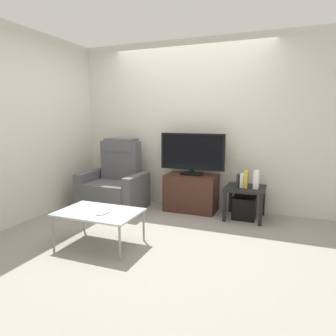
{
  "coord_description": "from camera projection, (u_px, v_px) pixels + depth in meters",
  "views": [
    {
      "loc": [
        1.44,
        -3.48,
        1.41
      ],
      "look_at": [
        -0.13,
        0.5,
        0.7
      ],
      "focal_mm": 32.27,
      "sensor_mm": 36.0,
      "label": 1
    }
  ],
  "objects": [
    {
      "name": "ground_plane",
      "position": [
        163.0,
        227.0,
        3.95
      ],
      "size": [
        6.4,
        6.4,
        0.0
      ],
      "primitive_type": "plane",
      "color": "gray"
    },
    {
      "name": "wall_back",
      "position": [
        190.0,
        125.0,
        4.77
      ],
      "size": [
        6.4,
        0.06,
        2.6
      ],
      "primitive_type": "cube",
      "color": "beige",
      "rests_on": "ground"
    },
    {
      "name": "wall_side",
      "position": [
        44.0,
        126.0,
        4.41
      ],
      "size": [
        0.06,
        4.48,
        2.6
      ],
      "primitive_type": "cube",
      "color": "beige",
      "rests_on": "ground"
    },
    {
      "name": "tv_stand",
      "position": [
        191.0,
        193.0,
        4.63
      ],
      "size": [
        0.77,
        0.45,
        0.56
      ],
      "color": "#3D2319",
      "rests_on": "ground"
    },
    {
      "name": "television",
      "position": [
        192.0,
        153.0,
        4.55
      ],
      "size": [
        0.99,
        0.2,
        0.63
      ],
      "color": "black",
      "rests_on": "tv_stand"
    },
    {
      "name": "recliner_armchair",
      "position": [
        115.0,
        184.0,
        4.79
      ],
      "size": [
        0.98,
        0.78,
        1.08
      ],
      "rotation": [
        0.0,
        0.0,
        -0.15
      ],
      "color": "#515156",
      "rests_on": "ground"
    },
    {
      "name": "side_table",
      "position": [
        245.0,
        192.0,
        4.24
      ],
      "size": [
        0.54,
        0.54,
        0.45
      ],
      "color": "black",
      "rests_on": "ground"
    },
    {
      "name": "subwoofer_box",
      "position": [
        244.0,
        208.0,
        4.28
      ],
      "size": [
        0.31,
        0.31,
        0.31
      ],
      "primitive_type": "cube",
      "color": "black",
      "rests_on": "ground"
    },
    {
      "name": "book_leftmost",
      "position": [
        238.0,
        180.0,
        4.23
      ],
      "size": [
        0.03,
        0.1,
        0.18
      ],
      "primitive_type": "cube",
      "color": "#262626",
      "rests_on": "side_table"
    },
    {
      "name": "book_middle",
      "position": [
        242.0,
        181.0,
        4.21
      ],
      "size": [
        0.05,
        0.11,
        0.19
      ],
      "primitive_type": "cube",
      "color": "white",
      "rests_on": "side_table"
    },
    {
      "name": "book_rightmost",
      "position": [
        246.0,
        179.0,
        4.19
      ],
      "size": [
        0.05,
        0.13,
        0.23
      ],
      "primitive_type": "cube",
      "color": "gold",
      "rests_on": "side_table"
    },
    {
      "name": "game_console",
      "position": [
        256.0,
        179.0,
        4.16
      ],
      "size": [
        0.07,
        0.2,
        0.24
      ],
      "primitive_type": "cube",
      "color": "white",
      "rests_on": "side_table"
    },
    {
      "name": "coffee_table",
      "position": [
        99.0,
        213.0,
        3.37
      ],
      "size": [
        0.9,
        0.6,
        0.38
      ],
      "color": "#B2C6C1",
      "rests_on": "ground"
    },
    {
      "name": "cell_phone",
      "position": [
        103.0,
        213.0,
        3.27
      ],
      "size": [
        0.09,
        0.16,
        0.01
      ],
      "primitive_type": "cube",
      "rotation": [
        0.0,
        0.0,
        -0.12
      ],
      "color": "#B7B7BC",
      "rests_on": "coffee_table"
    }
  ]
}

